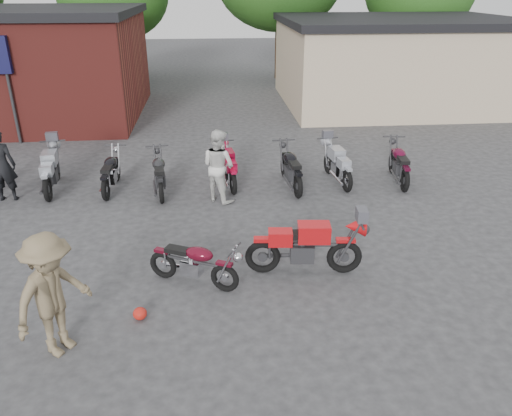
{
  "coord_description": "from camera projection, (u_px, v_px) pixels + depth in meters",
  "views": [
    {
      "loc": [
        0.04,
        -7.71,
        5.18
      ],
      "look_at": [
        0.89,
        1.67,
        0.9
      ],
      "focal_mm": 35.0,
      "sensor_mm": 36.0,
      "label": 1
    }
  ],
  "objects": [
    {
      "name": "sportbike",
      "position": [
        306.0,
        244.0,
        9.49
      ],
      "size": [
        2.23,
        0.92,
        1.26
      ],
      "primitive_type": null,
      "rotation": [
        0.0,
        0.0,
        -0.09
      ],
      "color": "red",
      "rests_on": "ground"
    },
    {
      "name": "person_light",
      "position": [
        219.0,
        166.0,
        12.62
      ],
      "size": [
        1.15,
        1.14,
        1.87
      ],
      "primitive_type": "imported",
      "rotation": [
        0.0,
        0.0,
        2.38
      ],
      "color": "silver",
      "rests_on": "ground"
    },
    {
      "name": "row_bike_1",
      "position": [
        50.0,
        168.0,
        13.37
      ],
      "size": [
        0.98,
        2.21,
        1.24
      ],
      "primitive_type": null,
      "rotation": [
        0.0,
        0.0,
        1.7
      ],
      "color": "#9397A0",
      "rests_on": "ground"
    },
    {
      "name": "row_bike_7",
      "position": [
        399.0,
        162.0,
        13.96
      ],
      "size": [
        0.91,
        2.1,
        1.18
      ],
      "primitive_type": null,
      "rotation": [
        0.0,
        0.0,
        1.45
      ],
      "color": "#4C0922",
      "rests_on": "ground"
    },
    {
      "name": "person_tan",
      "position": [
        52.0,
        295.0,
        7.29
      ],
      "size": [
        1.35,
        1.48,
        2.0
      ],
      "primitive_type": "imported",
      "rotation": [
        0.0,
        0.0,
        0.96
      ],
      "color": "#776649",
      "rests_on": "ground"
    },
    {
      "name": "person_dark",
      "position": [
        2.0,
        165.0,
        12.62
      ],
      "size": [
        0.7,
        0.48,
        1.88
      ],
      "primitive_type": "imported",
      "rotation": [
        0.0,
        0.0,
        3.18
      ],
      "color": "black",
      "rests_on": "ground"
    },
    {
      "name": "helmet",
      "position": [
        140.0,
        314.0,
        8.36
      ],
      "size": [
        0.3,
        0.3,
        0.22
      ],
      "primitive_type": "ellipsoid",
      "rotation": [
        0.0,
        0.0,
        -0.32
      ],
      "color": "red",
      "rests_on": "ground"
    },
    {
      "name": "row_bike_6",
      "position": [
        337.0,
        162.0,
        13.93
      ],
      "size": [
        0.89,
        2.05,
        1.15
      ],
      "primitive_type": null,
      "rotation": [
        0.0,
        0.0,
        1.69
      ],
      "color": "#999DA7",
      "rests_on": "ground"
    },
    {
      "name": "row_bike_4",
      "position": [
        228.0,
        165.0,
        13.76
      ],
      "size": [
        0.88,
        2.02,
        1.13
      ],
      "primitive_type": null,
      "rotation": [
        0.0,
        0.0,
        1.7
      ],
      "color": "red",
      "rests_on": "ground"
    },
    {
      "name": "row_bike_5",
      "position": [
        291.0,
        166.0,
        13.58
      ],
      "size": [
        0.86,
        2.12,
        1.2
      ],
      "primitive_type": null,
      "rotation": [
        0.0,
        0.0,
        1.66
      ],
      "color": "black",
      "rests_on": "ground"
    },
    {
      "name": "vintage_motorcycle",
      "position": [
        194.0,
        261.0,
        9.15
      ],
      "size": [
        1.85,
        1.31,
        1.03
      ],
      "primitive_type": null,
      "rotation": [
        0.0,
        0.0,
        -0.46
      ],
      "color": "#530A1A",
      "rests_on": "ground"
    },
    {
      "name": "row_bike_3",
      "position": [
        159.0,
        172.0,
        13.25
      ],
      "size": [
        0.89,
        2.05,
        1.15
      ],
      "primitive_type": null,
      "rotation": [
        0.0,
        0.0,
        1.69
      ],
      "color": "black",
      "rests_on": "ground"
    },
    {
      "name": "tree_1",
      "position": [
        115.0,
        12.0,
        27.14
      ],
      "size": [
        5.92,
        5.92,
        7.4
      ],
      "primitive_type": null,
      "color": "#1F4512",
      "rests_on": "ground"
    },
    {
      "name": "stucco_building",
      "position": [
        396.0,
        64.0,
        22.71
      ],
      "size": [
        10.0,
        8.0,
        3.5
      ],
      "primitive_type": "cube",
      "color": "tan",
      "rests_on": "ground"
    },
    {
      "name": "ground",
      "position": [
        216.0,
        292.0,
        9.13
      ],
      "size": [
        90.0,
        90.0,
        0.0
      ],
      "primitive_type": "plane",
      "color": "#303032"
    },
    {
      "name": "row_bike_2",
      "position": [
        110.0,
        170.0,
        13.41
      ],
      "size": [
        0.7,
        1.95,
        1.12
      ],
      "primitive_type": null,
      "rotation": [
        0.0,
        0.0,
        1.54
      ],
      "color": "black",
      "rests_on": "ground"
    },
    {
      "name": "tree_3",
      "position": [
        417.0,
        8.0,
        28.49
      ],
      "size": [
        6.08,
        6.08,
        7.6
      ],
      "primitive_type": null,
      "color": "#1F4512",
      "rests_on": "ground"
    }
  ]
}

